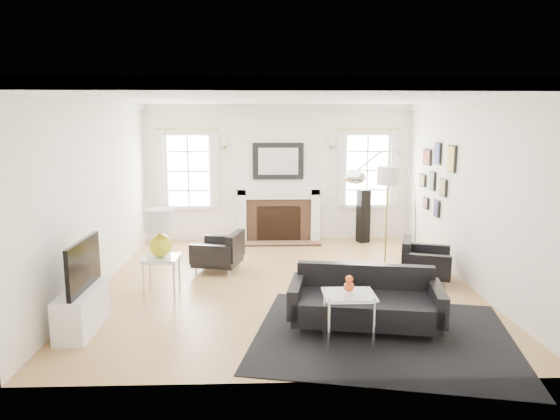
{
  "coord_description": "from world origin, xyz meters",
  "views": [
    {
      "loc": [
        -0.32,
        -7.34,
        2.4
      ],
      "look_at": [
        -0.06,
        0.3,
        1.08
      ],
      "focal_mm": 32.0,
      "sensor_mm": 36.0,
      "label": 1
    }
  ],
  "objects_px": {
    "sofa": "(365,302)",
    "arc_floor_lamp": "(388,208)",
    "armchair_right": "(423,262)",
    "armchair_left": "(221,253)",
    "fireplace": "(278,215)",
    "coffee_table": "(362,279)",
    "gourd_lamp": "(160,229)"
  },
  "relations": [
    {
      "from": "sofa",
      "to": "armchair_left",
      "type": "distance_m",
      "value": 3.08
    },
    {
      "from": "armchair_right",
      "to": "fireplace",
      "type": "bearing_deg",
      "value": 127.78
    },
    {
      "from": "armchair_left",
      "to": "armchair_right",
      "type": "relative_size",
      "value": 0.97
    },
    {
      "from": "armchair_right",
      "to": "arc_floor_lamp",
      "type": "distance_m",
      "value": 1.01
    },
    {
      "from": "arc_floor_lamp",
      "to": "coffee_table",
      "type": "bearing_deg",
      "value": -121.15
    },
    {
      "from": "armchair_right",
      "to": "coffee_table",
      "type": "relative_size",
      "value": 1.26
    },
    {
      "from": "armchair_left",
      "to": "arc_floor_lamp",
      "type": "bearing_deg",
      "value": -12.62
    },
    {
      "from": "coffee_table",
      "to": "gourd_lamp",
      "type": "height_order",
      "value": "gourd_lamp"
    },
    {
      "from": "sofa",
      "to": "armchair_left",
      "type": "bearing_deg",
      "value": 128.31
    },
    {
      "from": "sofa",
      "to": "fireplace",
      "type": "bearing_deg",
      "value": 101.11
    },
    {
      "from": "sofa",
      "to": "armchair_right",
      "type": "bearing_deg",
      "value": 54.04
    },
    {
      "from": "armchair_right",
      "to": "armchair_left",
      "type": "bearing_deg",
      "value": 167.95
    },
    {
      "from": "armchair_left",
      "to": "gourd_lamp",
      "type": "distance_m",
      "value": 1.53
    },
    {
      "from": "armchair_left",
      "to": "gourd_lamp",
      "type": "height_order",
      "value": "gourd_lamp"
    },
    {
      "from": "coffee_table",
      "to": "arc_floor_lamp",
      "type": "distance_m",
      "value": 1.35
    },
    {
      "from": "sofa",
      "to": "gourd_lamp",
      "type": "height_order",
      "value": "gourd_lamp"
    },
    {
      "from": "sofa",
      "to": "gourd_lamp",
      "type": "bearing_deg",
      "value": 154.7
    },
    {
      "from": "armchair_right",
      "to": "gourd_lamp",
      "type": "relative_size",
      "value": 1.41
    },
    {
      "from": "armchair_left",
      "to": "coffee_table",
      "type": "distance_m",
      "value": 2.55
    },
    {
      "from": "arc_floor_lamp",
      "to": "fireplace",
      "type": "bearing_deg",
      "value": 120.63
    },
    {
      "from": "fireplace",
      "to": "arc_floor_lamp",
      "type": "height_order",
      "value": "arc_floor_lamp"
    },
    {
      "from": "armchair_left",
      "to": "sofa",
      "type": "bearing_deg",
      "value": -51.69
    },
    {
      "from": "fireplace",
      "to": "armchair_right",
      "type": "height_order",
      "value": "fireplace"
    },
    {
      "from": "sofa",
      "to": "coffee_table",
      "type": "bearing_deg",
      "value": 80.96
    },
    {
      "from": "fireplace",
      "to": "gourd_lamp",
      "type": "relative_size",
      "value": 2.48
    },
    {
      "from": "fireplace",
      "to": "arc_floor_lamp",
      "type": "xyz_separation_m",
      "value": [
        1.59,
        -2.68,
        0.59
      ]
    },
    {
      "from": "gourd_lamp",
      "to": "arc_floor_lamp",
      "type": "distance_m",
      "value": 3.41
    },
    {
      "from": "armchair_right",
      "to": "arc_floor_lamp",
      "type": "xyz_separation_m",
      "value": [
        -0.56,
        0.09,
        0.84
      ]
    },
    {
      "from": "armchair_left",
      "to": "armchair_right",
      "type": "distance_m",
      "value": 3.24
    },
    {
      "from": "coffee_table",
      "to": "gourd_lamp",
      "type": "bearing_deg",
      "value": 173.08
    },
    {
      "from": "fireplace",
      "to": "armchair_left",
      "type": "relative_size",
      "value": 1.8
    },
    {
      "from": "sofa",
      "to": "arc_floor_lamp",
      "type": "relative_size",
      "value": 0.89
    }
  ]
}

